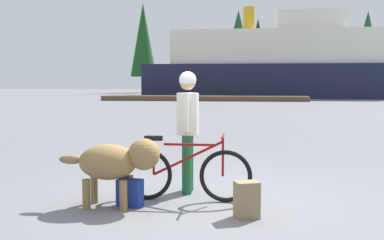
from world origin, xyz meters
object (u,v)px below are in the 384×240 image
bicycle (185,173)px  dog (116,162)px  person_cyclist (188,119)px  ferry_boat (282,66)px  backpack (247,200)px  handbag_pannier (130,193)px  sailboat_moored (248,92)px

bicycle → dog: bearing=-154.6°
person_cyclist → ferry_boat: ferry_boat is taller
person_cyclist → backpack: 1.66m
bicycle → handbag_pannier: bicycle is taller
handbag_pannier → person_cyclist: bearing=51.3°
bicycle → backpack: bicycle is taller
handbag_pannier → sailboat_moored: size_ratio=0.05×
handbag_pannier → ferry_boat: 39.19m
handbag_pannier → ferry_boat: bearing=82.7°
backpack → ferry_boat: ferry_boat is taller
backpack → person_cyclist: bearing=127.2°
person_cyclist → ferry_boat: size_ratio=0.07×
backpack → sailboat_moored: (0.22, 40.76, 0.28)m
bicycle → dog: 0.95m
bicycle → backpack: size_ratio=4.09×
bicycle → dog: size_ratio=1.34×
bicycle → sailboat_moored: 40.12m
sailboat_moored → ferry_boat: bearing=-27.7°
backpack → sailboat_moored: 40.76m
ferry_boat → sailboat_moored: ferry_boat is taller
dog → ferry_boat: 39.24m
backpack → handbag_pannier: backpack is taller
bicycle → ferry_boat: (4.26, 38.43, 2.72)m
person_cyclist → dog: person_cyclist is taller
bicycle → sailboat_moored: (1.06, 40.11, 0.11)m
backpack → dog: bearing=171.4°
person_cyclist → sailboat_moored: (1.08, 39.63, -0.58)m
bicycle → ferry_boat: 38.76m
handbag_pannier → sailboat_moored: sailboat_moored is taller
backpack → sailboat_moored: sailboat_moored is taller
backpack → handbag_pannier: 1.54m
person_cyclist → handbag_pannier: person_cyclist is taller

